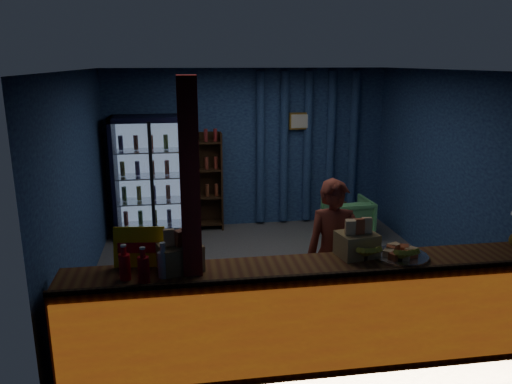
% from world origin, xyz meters
% --- Properties ---
extents(ground, '(4.60, 4.60, 0.00)m').
position_xyz_m(ground, '(0.00, 0.00, 0.00)').
color(ground, '#515154').
rests_on(ground, ground).
extents(room_walls, '(4.60, 4.60, 4.60)m').
position_xyz_m(room_walls, '(0.00, 0.00, 1.57)').
color(room_walls, navy).
rests_on(room_walls, ground).
extents(counter, '(4.40, 0.57, 0.99)m').
position_xyz_m(counter, '(0.00, -1.91, 0.48)').
color(counter, brown).
rests_on(counter, ground).
extents(support_post, '(0.16, 0.16, 2.60)m').
position_xyz_m(support_post, '(-1.05, -1.90, 1.30)').
color(support_post, maroon).
rests_on(support_post, ground).
extents(beverage_cooler, '(1.20, 0.62, 1.90)m').
position_xyz_m(beverage_cooler, '(-1.55, 1.92, 0.93)').
color(beverage_cooler, black).
rests_on(beverage_cooler, ground).
extents(bottle_shelf, '(0.50, 0.28, 1.60)m').
position_xyz_m(bottle_shelf, '(-0.70, 2.06, 0.79)').
color(bottle_shelf, '#342110').
rests_on(bottle_shelf, ground).
extents(curtain_folds, '(1.74, 0.14, 2.50)m').
position_xyz_m(curtain_folds, '(1.00, 2.14, 1.30)').
color(curtain_folds, navy).
rests_on(curtain_folds, room_walls).
extents(framed_picture, '(0.36, 0.04, 0.28)m').
position_xyz_m(framed_picture, '(0.85, 2.10, 1.75)').
color(framed_picture, gold).
rests_on(framed_picture, room_walls).
extents(shopkeeper, '(0.62, 0.46, 1.57)m').
position_xyz_m(shopkeeper, '(0.39, -1.30, 0.79)').
color(shopkeeper, brown).
rests_on(shopkeeper, ground).
extents(green_chair, '(0.71, 0.72, 0.63)m').
position_xyz_m(green_chair, '(1.45, 1.28, 0.32)').
color(green_chair, '#63C671').
rests_on(green_chair, ground).
extents(side_table, '(0.55, 0.44, 0.55)m').
position_xyz_m(side_table, '(1.41, 1.38, 0.23)').
color(side_table, '#342110').
rests_on(side_table, ground).
extents(yellow_sign, '(0.45, 0.14, 0.35)m').
position_xyz_m(yellow_sign, '(-1.50, -1.68, 1.13)').
color(yellow_sign, yellow).
rests_on(yellow_sign, counter).
extents(soda_bottles, '(0.41, 0.17, 0.31)m').
position_xyz_m(soda_bottles, '(-1.45, -1.98, 1.07)').
color(soda_bottles, red).
rests_on(soda_bottles, counter).
extents(snack_box_left, '(0.42, 0.38, 0.37)m').
position_xyz_m(snack_box_left, '(-1.15, -1.81, 1.08)').
color(snack_box_left, tan).
rests_on(snack_box_left, counter).
extents(snack_box_centre, '(0.39, 0.34, 0.36)m').
position_xyz_m(snack_box_centre, '(0.46, -1.75, 1.08)').
color(snack_box_centre, tan).
rests_on(snack_box_centre, counter).
extents(pastry_tray, '(0.51, 0.51, 0.08)m').
position_xyz_m(pastry_tray, '(0.85, -1.85, 0.98)').
color(pastry_tray, silver).
rests_on(pastry_tray, counter).
extents(banana_bunches, '(0.57, 0.33, 0.19)m').
position_xyz_m(banana_bunches, '(0.65, -1.94, 1.05)').
color(banana_bunches, gold).
rests_on(banana_bunches, counter).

